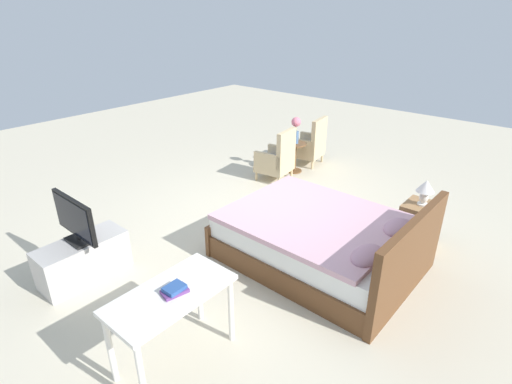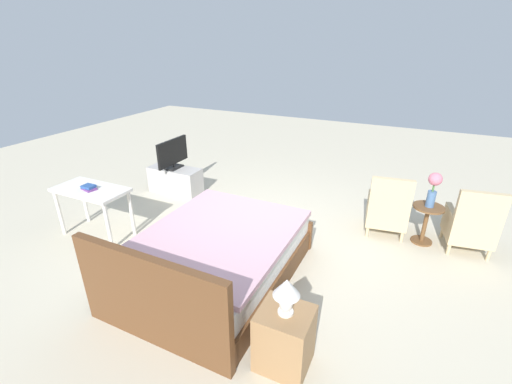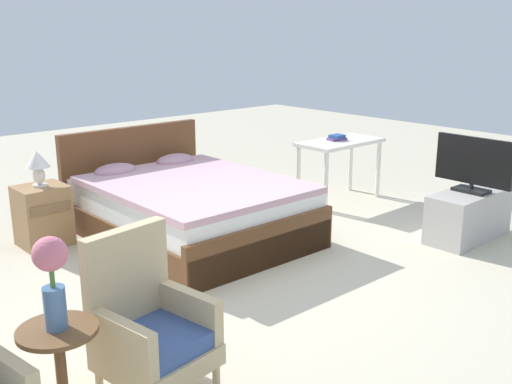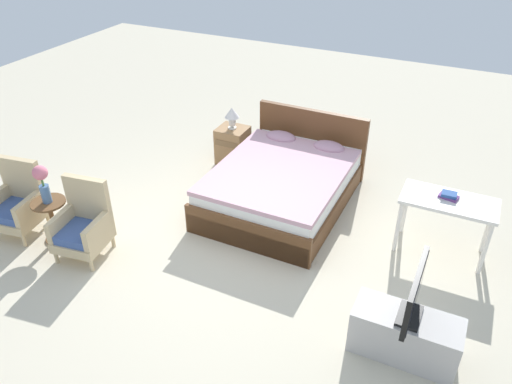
{
  "view_description": "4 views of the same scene",
  "coord_description": "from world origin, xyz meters",
  "px_view_note": "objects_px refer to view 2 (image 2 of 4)",
  "views": [
    {
      "loc": [
        3.69,
        3.11,
        2.79
      ],
      "look_at": [
        0.39,
        0.29,
        0.78
      ],
      "focal_mm": 28.0,
      "sensor_mm": 36.0,
      "label": 1
    },
    {
      "loc": [
        -1.7,
        3.83,
        2.59
      ],
      "look_at": [
        0.08,
        0.07,
        0.73
      ],
      "focal_mm": 24.0,
      "sensor_mm": 36.0,
      "label": 2
    },
    {
      "loc": [
        -3.1,
        -3.48,
        1.98
      ],
      "look_at": [
        0.35,
        0.34,
        0.56
      ],
      "focal_mm": 42.0,
      "sensor_mm": 36.0,
      "label": 3
    },
    {
      "loc": [
        2.23,
        -4.17,
        3.77
      ],
      "look_at": [
        0.14,
        0.23,
        0.66
      ],
      "focal_mm": 35.0,
      "sensor_mm": 36.0,
      "label": 4
    }
  ],
  "objects_px": {
    "armchair_by_window_right": "(387,210)",
    "side_table": "(426,220)",
    "vanity_desk": "(92,195)",
    "flower_vase": "(434,186)",
    "tv_flatscreen": "(173,154)",
    "bed": "(214,258)",
    "table_lamp": "(286,292)",
    "book_stack": "(89,188)",
    "tv_stand": "(176,180)",
    "nightstand": "(284,338)",
    "armchair_by_window_left": "(471,226)"
  },
  "relations": [
    {
      "from": "armchair_by_window_left",
      "to": "table_lamp",
      "type": "distance_m",
      "value": 3.12
    },
    {
      "from": "table_lamp",
      "to": "tv_flatscreen",
      "type": "xyz_separation_m",
      "value": [
        3.12,
        -2.58,
        -0.04
      ]
    },
    {
      "from": "flower_vase",
      "to": "side_table",
      "type": "bearing_deg",
      "value": 0.0
    },
    {
      "from": "tv_flatscreen",
      "to": "book_stack",
      "type": "bearing_deg",
      "value": 88.06
    },
    {
      "from": "tv_stand",
      "to": "vanity_desk",
      "type": "relative_size",
      "value": 0.92
    },
    {
      "from": "side_table",
      "to": "nightstand",
      "type": "relative_size",
      "value": 0.97
    },
    {
      "from": "nightstand",
      "to": "table_lamp",
      "type": "xyz_separation_m",
      "value": [
        0.0,
        0.0,
        0.5
      ]
    },
    {
      "from": "side_table",
      "to": "book_stack",
      "type": "distance_m",
      "value": 4.6
    },
    {
      "from": "tv_flatscreen",
      "to": "side_table",
      "type": "bearing_deg",
      "value": -178.99
    },
    {
      "from": "side_table",
      "to": "tv_stand",
      "type": "relative_size",
      "value": 0.57
    },
    {
      "from": "flower_vase",
      "to": "tv_flatscreen",
      "type": "relative_size",
      "value": 0.62
    },
    {
      "from": "bed",
      "to": "tv_stand",
      "type": "bearing_deg",
      "value": -43.37
    },
    {
      "from": "flower_vase",
      "to": "tv_stand",
      "type": "relative_size",
      "value": 0.5
    },
    {
      "from": "armchair_by_window_right",
      "to": "tv_stand",
      "type": "bearing_deg",
      "value": 1.39
    },
    {
      "from": "flower_vase",
      "to": "table_lamp",
      "type": "relative_size",
      "value": 1.45
    },
    {
      "from": "table_lamp",
      "to": "book_stack",
      "type": "relative_size",
      "value": 1.45
    },
    {
      "from": "armchair_by_window_right",
      "to": "side_table",
      "type": "xyz_separation_m",
      "value": [
        -0.51,
        0.02,
        -0.03
      ]
    },
    {
      "from": "armchair_by_window_right",
      "to": "nightstand",
      "type": "distance_m",
      "value": 2.73
    },
    {
      "from": "nightstand",
      "to": "book_stack",
      "type": "bearing_deg",
      "value": -14.99
    },
    {
      "from": "tv_stand",
      "to": "book_stack",
      "type": "xyz_separation_m",
      "value": [
        0.06,
        1.73,
        0.52
      ]
    },
    {
      "from": "armchair_by_window_left",
      "to": "flower_vase",
      "type": "distance_m",
      "value": 0.7
    },
    {
      "from": "tv_stand",
      "to": "tv_flatscreen",
      "type": "height_order",
      "value": "tv_flatscreen"
    },
    {
      "from": "bed",
      "to": "tv_flatscreen",
      "type": "xyz_separation_m",
      "value": [
        1.98,
        -1.87,
        0.44
      ]
    },
    {
      "from": "side_table",
      "to": "vanity_desk",
      "type": "relative_size",
      "value": 0.53
    },
    {
      "from": "table_lamp",
      "to": "tv_stand",
      "type": "height_order",
      "value": "table_lamp"
    },
    {
      "from": "side_table",
      "to": "vanity_desk",
      "type": "distance_m",
      "value": 4.6
    },
    {
      "from": "flower_vase",
      "to": "book_stack",
      "type": "height_order",
      "value": "flower_vase"
    },
    {
      "from": "nightstand",
      "to": "table_lamp",
      "type": "height_order",
      "value": "table_lamp"
    },
    {
      "from": "armchair_by_window_left",
      "to": "flower_vase",
      "type": "height_order",
      "value": "flower_vase"
    },
    {
      "from": "armchair_by_window_right",
      "to": "tv_stand",
      "type": "distance_m",
      "value": 3.65
    },
    {
      "from": "armchair_by_window_left",
      "to": "side_table",
      "type": "bearing_deg",
      "value": 1.71
    },
    {
      "from": "bed",
      "to": "book_stack",
      "type": "height_order",
      "value": "bed"
    },
    {
      "from": "side_table",
      "to": "tv_flatscreen",
      "type": "relative_size",
      "value": 0.72
    },
    {
      "from": "bed",
      "to": "nightstand",
      "type": "relative_size",
      "value": 3.89
    },
    {
      "from": "armchair_by_window_right",
      "to": "flower_vase",
      "type": "distance_m",
      "value": 0.69
    },
    {
      "from": "tv_stand",
      "to": "flower_vase",
      "type": "bearing_deg",
      "value": -178.99
    },
    {
      "from": "flower_vase",
      "to": "book_stack",
      "type": "distance_m",
      "value": 4.59
    },
    {
      "from": "nightstand",
      "to": "vanity_desk",
      "type": "xyz_separation_m",
      "value": [
        3.2,
        -0.89,
        0.33
      ]
    },
    {
      "from": "side_table",
      "to": "book_stack",
      "type": "height_order",
      "value": "book_stack"
    },
    {
      "from": "bed",
      "to": "vanity_desk",
      "type": "xyz_separation_m",
      "value": [
        2.06,
        -0.17,
        0.32
      ]
    },
    {
      "from": "armchair_by_window_right",
      "to": "tv_flatscreen",
      "type": "xyz_separation_m",
      "value": [
        3.65,
        0.09,
        0.37
      ]
    },
    {
      "from": "tv_stand",
      "to": "side_table",
      "type": "bearing_deg",
      "value": -178.99
    },
    {
      "from": "flower_vase",
      "to": "bed",
      "type": "bearing_deg",
      "value": 41.8
    },
    {
      "from": "armchair_by_window_left",
      "to": "nightstand",
      "type": "height_order",
      "value": "armchair_by_window_left"
    },
    {
      "from": "flower_vase",
      "to": "table_lamp",
      "type": "xyz_separation_m",
      "value": [
        1.04,
        2.66,
        -0.06
      ]
    },
    {
      "from": "bed",
      "to": "nightstand",
      "type": "xyz_separation_m",
      "value": [
        -1.14,
        0.71,
        -0.01
      ]
    },
    {
      "from": "armchair_by_window_left",
      "to": "tv_stand",
      "type": "distance_m",
      "value": 4.68
    },
    {
      "from": "bed",
      "to": "tv_flatscreen",
      "type": "relative_size",
      "value": 2.88
    },
    {
      "from": "flower_vase",
      "to": "tv_stand",
      "type": "xyz_separation_m",
      "value": [
        4.15,
        0.07,
        -0.61
      ]
    },
    {
      "from": "armchair_by_window_left",
      "to": "book_stack",
      "type": "xyz_separation_m",
      "value": [
        4.74,
        1.82,
        0.38
      ]
    }
  ]
}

